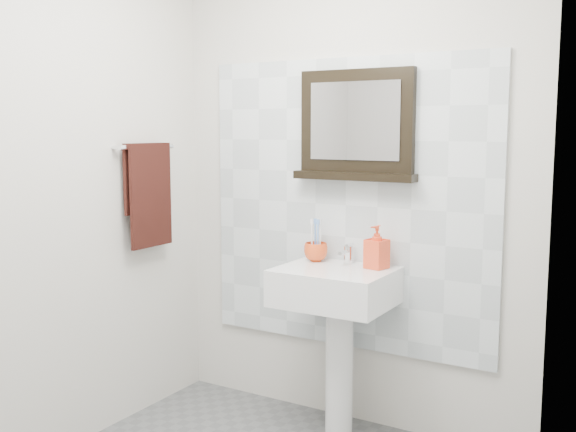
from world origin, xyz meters
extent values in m
cube|color=beige|center=(0.00, 1.10, 1.25)|extent=(2.00, 0.01, 2.50)
cube|color=beige|center=(-1.00, 0.00, 1.25)|extent=(0.01, 2.20, 2.50)
cube|color=beige|center=(1.00, 0.00, 1.25)|extent=(0.01, 2.20, 2.50)
cube|color=silver|center=(0.00, 1.09, 1.15)|extent=(1.60, 0.02, 1.50)
cylinder|color=white|center=(0.05, 0.92, 0.34)|extent=(0.14, 0.14, 0.68)
cube|color=white|center=(0.05, 0.86, 0.77)|extent=(0.55, 0.44, 0.18)
cylinder|color=silver|center=(0.05, 0.84, 0.85)|extent=(0.32, 0.32, 0.02)
cylinder|color=#4C4C4F|center=(0.05, 0.84, 0.86)|extent=(0.04, 0.04, 0.00)
cylinder|color=silver|center=(0.05, 1.01, 0.91)|extent=(0.04, 0.04, 0.09)
cylinder|color=silver|center=(0.05, 0.96, 0.93)|extent=(0.02, 0.10, 0.02)
cube|color=silver|center=(0.05, 1.02, 0.96)|extent=(0.02, 0.07, 0.01)
imported|color=#E14A1A|center=(-0.12, 0.98, 0.91)|extent=(0.13, 0.13, 0.10)
cylinder|color=white|center=(-0.14, 0.97, 0.97)|extent=(0.01, 0.01, 0.19)
cube|color=white|center=(-0.14, 0.97, 1.07)|extent=(0.01, 0.01, 0.03)
cylinder|color=#6597E8|center=(-0.11, 0.97, 0.97)|extent=(0.01, 0.01, 0.19)
cube|color=#6597E8|center=(-0.11, 0.97, 1.07)|extent=(0.01, 0.01, 0.03)
cylinder|color=white|center=(-0.12, 1.00, 0.97)|extent=(0.01, 0.01, 0.19)
cube|color=white|center=(-0.12, 1.00, 1.07)|extent=(0.01, 0.01, 0.03)
cylinder|color=#6597E8|center=(-0.13, 0.99, 0.97)|extent=(0.01, 0.01, 0.19)
cube|color=#6597E8|center=(-0.13, 0.99, 1.07)|extent=(0.01, 0.01, 0.03)
cylinder|color=white|center=(-0.10, 0.99, 0.97)|extent=(0.01, 0.01, 0.19)
cube|color=white|center=(-0.10, 0.99, 1.07)|extent=(0.01, 0.01, 0.03)
imported|color=red|center=(0.22, 0.97, 0.97)|extent=(0.12, 0.12, 0.21)
cube|color=black|center=(0.06, 1.07, 1.58)|extent=(0.61, 0.06, 0.51)
cube|color=#99999E|center=(0.06, 1.03, 1.58)|extent=(0.49, 0.01, 0.39)
cube|color=black|center=(0.06, 1.04, 1.31)|extent=(0.65, 0.11, 0.04)
cylinder|color=silver|center=(-0.94, 0.63, 1.45)|extent=(0.03, 0.40, 0.03)
cylinder|color=silver|center=(-0.97, 0.44, 1.45)|extent=(0.05, 0.02, 0.02)
cylinder|color=silver|center=(-0.97, 0.82, 1.45)|extent=(0.05, 0.02, 0.02)
cube|color=black|center=(-0.93, 0.63, 1.18)|extent=(0.02, 0.30, 0.52)
cube|color=black|center=(-0.96, 0.63, 1.27)|extent=(0.02, 0.30, 0.34)
cube|color=black|center=(-0.94, 0.63, 1.45)|extent=(0.06, 0.30, 0.03)
camera|label=1|loc=(1.51, -2.04, 1.54)|focal=42.00mm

